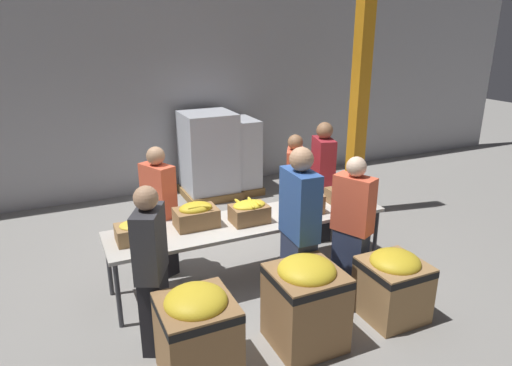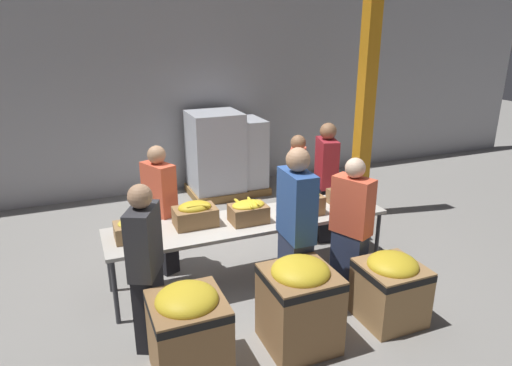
{
  "view_description": "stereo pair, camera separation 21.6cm",
  "coord_description": "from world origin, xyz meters",
  "px_view_note": "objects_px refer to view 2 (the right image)",
  "views": [
    {
      "loc": [
        -1.98,
        -4.44,
        2.89
      ],
      "look_at": [
        0.13,
        0.13,
        1.15
      ],
      "focal_mm": 32.0,
      "sensor_mm": 36.0,
      "label": 1
    },
    {
      "loc": [
        -1.78,
        -4.53,
        2.89
      ],
      "look_at": [
        0.13,
        0.13,
        1.15
      ],
      "focal_mm": 32.0,
      "sensor_mm": 36.0,
      "label": 2
    }
  ],
  "objects_px": {
    "volunteer_1": "(296,233)",
    "pallet_stack_1": "(239,156)",
    "banana_box_0": "(134,229)",
    "volunteer_2": "(326,183)",
    "volunteer_5": "(351,229)",
    "sorting_table": "(250,223)",
    "volunteer_0": "(161,211)",
    "pallet_stack_0": "(215,155)",
    "volunteer_3": "(146,269)",
    "donation_bin_2": "(390,286)",
    "banana_box_2": "(248,211)",
    "banana_box_1": "(195,214)",
    "banana_box_4": "(348,193)",
    "donation_bin_0": "(189,330)",
    "banana_box_3": "(304,202)",
    "donation_bin_1": "(299,301)",
    "volunteer_4": "(297,190)",
    "support_pillar": "(367,90)"
  },
  "relations": [
    {
      "from": "volunteer_0",
      "to": "pallet_stack_0",
      "type": "relative_size",
      "value": 1.06
    },
    {
      "from": "volunteer_0",
      "to": "pallet_stack_1",
      "type": "height_order",
      "value": "volunteer_0"
    },
    {
      "from": "banana_box_4",
      "to": "volunteer_0",
      "type": "height_order",
      "value": "volunteer_0"
    },
    {
      "from": "donation_bin_2",
      "to": "volunteer_0",
      "type": "bearing_deg",
      "value": 135.56
    },
    {
      "from": "banana_box_1",
      "to": "support_pillar",
      "type": "height_order",
      "value": "support_pillar"
    },
    {
      "from": "banana_box_3",
      "to": "volunteer_2",
      "type": "bearing_deg",
      "value": 45.11
    },
    {
      "from": "banana_box_0",
      "to": "banana_box_1",
      "type": "relative_size",
      "value": 0.84
    },
    {
      "from": "banana_box_4",
      "to": "volunteer_5",
      "type": "height_order",
      "value": "volunteer_5"
    },
    {
      "from": "volunteer_3",
      "to": "volunteer_5",
      "type": "xyz_separation_m",
      "value": [
        2.2,
        0.03,
        -0.01
      ]
    },
    {
      "from": "donation_bin_0",
      "to": "donation_bin_2",
      "type": "relative_size",
      "value": 1.16
    },
    {
      "from": "banana_box_1",
      "to": "banana_box_4",
      "type": "height_order",
      "value": "banana_box_1"
    },
    {
      "from": "volunteer_3",
      "to": "volunteer_5",
      "type": "relative_size",
      "value": 1.01
    },
    {
      "from": "sorting_table",
      "to": "banana_box_4",
      "type": "bearing_deg",
      "value": 1.33
    },
    {
      "from": "banana_box_2",
      "to": "donation_bin_1",
      "type": "relative_size",
      "value": 0.47
    },
    {
      "from": "volunteer_1",
      "to": "pallet_stack_1",
      "type": "relative_size",
      "value": 1.34
    },
    {
      "from": "donation_bin_2",
      "to": "banana_box_2",
      "type": "bearing_deg",
      "value": 130.13
    },
    {
      "from": "volunteer_5",
      "to": "sorting_table",
      "type": "bearing_deg",
      "value": 25.97
    },
    {
      "from": "donation_bin_0",
      "to": "banana_box_4",
      "type": "bearing_deg",
      "value": 28.93
    },
    {
      "from": "volunteer_1",
      "to": "volunteer_4",
      "type": "xyz_separation_m",
      "value": [
        0.78,
        1.48,
        -0.13
      ]
    },
    {
      "from": "volunteer_0",
      "to": "banana_box_2",
      "type": "bearing_deg",
      "value": 29.16
    },
    {
      "from": "volunteer_5",
      "to": "pallet_stack_1",
      "type": "distance_m",
      "value": 3.7
    },
    {
      "from": "volunteer_4",
      "to": "sorting_table",
      "type": "bearing_deg",
      "value": -22.93
    },
    {
      "from": "donation_bin_0",
      "to": "donation_bin_2",
      "type": "distance_m",
      "value": 2.1
    },
    {
      "from": "banana_box_4",
      "to": "support_pillar",
      "type": "relative_size",
      "value": 0.12
    },
    {
      "from": "pallet_stack_0",
      "to": "volunteer_5",
      "type": "bearing_deg",
      "value": -83.84
    },
    {
      "from": "banana_box_1",
      "to": "pallet_stack_1",
      "type": "relative_size",
      "value": 0.35
    },
    {
      "from": "volunteer_1",
      "to": "donation_bin_2",
      "type": "height_order",
      "value": "volunteer_1"
    },
    {
      "from": "banana_box_2",
      "to": "volunteer_0",
      "type": "height_order",
      "value": "volunteer_0"
    },
    {
      "from": "pallet_stack_1",
      "to": "banana_box_0",
      "type": "bearing_deg",
      "value": -127.56
    },
    {
      "from": "volunteer_0",
      "to": "volunteer_3",
      "type": "height_order",
      "value": "volunteer_3"
    },
    {
      "from": "banana_box_1",
      "to": "banana_box_4",
      "type": "relative_size",
      "value": 0.96
    },
    {
      "from": "volunteer_1",
      "to": "donation_bin_0",
      "type": "xyz_separation_m",
      "value": [
        -1.28,
        -0.53,
        -0.44
      ]
    },
    {
      "from": "sorting_table",
      "to": "volunteer_2",
      "type": "bearing_deg",
      "value": 24.77
    },
    {
      "from": "volunteer_1",
      "to": "donation_bin_0",
      "type": "height_order",
      "value": "volunteer_1"
    },
    {
      "from": "banana_box_2",
      "to": "volunteer_5",
      "type": "relative_size",
      "value": 0.26
    },
    {
      "from": "donation_bin_2",
      "to": "sorting_table",
      "type": "bearing_deg",
      "value": 127.95
    },
    {
      "from": "banana_box_0",
      "to": "banana_box_2",
      "type": "distance_m",
      "value": 1.28
    },
    {
      "from": "volunteer_2",
      "to": "pallet_stack_1",
      "type": "bearing_deg",
      "value": -153.75
    },
    {
      "from": "banana_box_1",
      "to": "volunteer_3",
      "type": "bearing_deg",
      "value": -129.07
    },
    {
      "from": "donation_bin_0",
      "to": "pallet_stack_0",
      "type": "bearing_deg",
      "value": 69.62
    },
    {
      "from": "donation_bin_0",
      "to": "banana_box_3",
      "type": "bearing_deg",
      "value": 35.13
    },
    {
      "from": "volunteer_1",
      "to": "volunteer_5",
      "type": "bearing_deg",
      "value": -84.49
    },
    {
      "from": "banana_box_4",
      "to": "volunteer_3",
      "type": "distance_m",
      "value": 2.78
    },
    {
      "from": "donation_bin_1",
      "to": "donation_bin_0",
      "type": "bearing_deg",
      "value": 180.0
    },
    {
      "from": "banana_box_3",
      "to": "volunteer_4",
      "type": "xyz_separation_m",
      "value": [
        0.31,
        0.8,
        -0.15
      ]
    },
    {
      "from": "banana_box_0",
      "to": "volunteer_5",
      "type": "relative_size",
      "value": 0.25
    },
    {
      "from": "volunteer_3",
      "to": "donation_bin_2",
      "type": "height_order",
      "value": "volunteer_3"
    },
    {
      "from": "banana_box_3",
      "to": "volunteer_5",
      "type": "height_order",
      "value": "volunteer_5"
    },
    {
      "from": "banana_box_0",
      "to": "volunteer_2",
      "type": "xyz_separation_m",
      "value": [
        2.69,
        0.63,
        -0.04
      ]
    },
    {
      "from": "banana_box_0",
      "to": "volunteer_0",
      "type": "distance_m",
      "value": 0.71
    }
  ]
}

